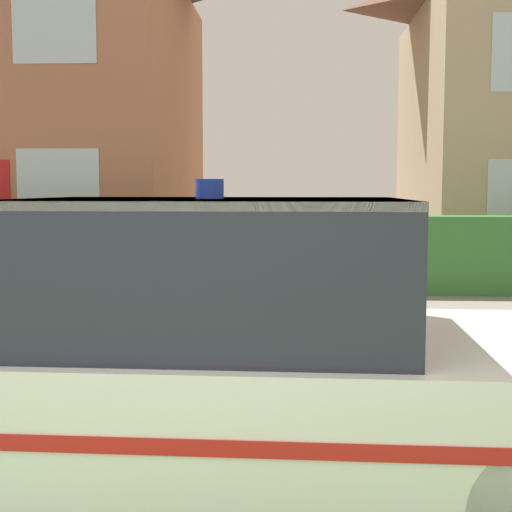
% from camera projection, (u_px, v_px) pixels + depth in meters
% --- Properties ---
extents(road_strip, '(28.00, 6.11, 0.01)m').
position_uv_depth(road_strip, '(218.00, 396.00, 5.58)').
color(road_strip, '#4C4C51').
rests_on(road_strip, ground).
extents(garden_hedge, '(10.89, 0.60, 1.20)m').
position_uv_depth(garden_hedge, '(281.00, 254.00, 11.13)').
color(garden_hedge, '#3D7F38').
rests_on(garden_hedge, ground).
extents(police_car, '(4.01, 1.79, 1.66)m').
position_uv_depth(police_car, '(240.00, 361.00, 3.66)').
color(police_car, black).
rests_on(police_car, road_strip).
extents(house_left, '(7.47, 6.89, 7.95)m').
position_uv_depth(house_left, '(16.00, 73.00, 15.05)').
color(house_left, '#A86B4C').
rests_on(house_left, ground).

